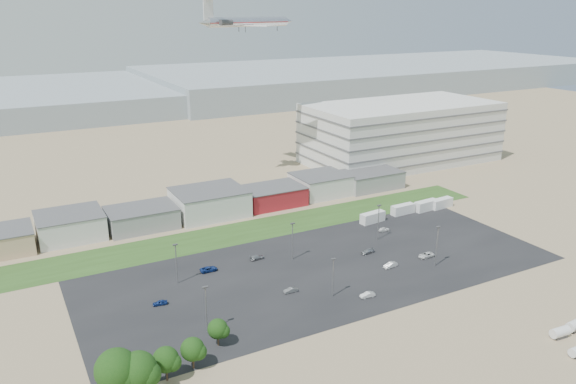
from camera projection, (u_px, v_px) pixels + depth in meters
ground at (350, 309)px, 123.23m from camera, size 700.00×700.00×0.00m
parking_lot at (322, 269)px, 142.23m from camera, size 120.00×50.00×0.01m
grass_strip at (252, 230)px, 166.79m from camera, size 160.00×16.00×0.02m
hills_backdrop at (150, 94)px, 403.66m from camera, size 700.00×200.00×9.00m
building_row at (176, 208)px, 173.84m from camera, size 170.00×20.00×8.00m
parking_garage at (401, 132)px, 239.29m from camera, size 80.00×40.00×25.00m
storage_tank_nw at (560, 332)px, 112.23m from camera, size 4.14×2.31×2.40m
storage_tank_ne at (576, 325)px, 114.68m from camera, size 4.26×2.31×2.49m
box_trailer_a at (373, 217)px, 172.79m from camera, size 8.66×3.61×3.15m
box_trailer_b at (403, 209)px, 179.85m from camera, size 8.26×2.88×3.06m
box_trailer_c at (426, 205)px, 183.08m from camera, size 8.79×3.40×3.22m
box_trailer_d at (441, 203)px, 185.44m from camera, size 8.51×3.36×3.11m
tree_far_left at (117, 374)px, 92.11m from camera, size 7.63×7.63×11.44m
tree_left at (138, 374)px, 92.99m from camera, size 6.88×6.88×10.32m
tree_mid at (166, 362)px, 98.41m from camera, size 5.01×5.01×7.52m
tree_right at (193, 352)px, 101.82m from camera, size 4.72×4.72×7.08m
tree_near at (218, 331)px, 108.93m from camera, size 4.30×4.30×6.45m
lightpole_front_l at (206, 310)px, 112.79m from camera, size 1.22×0.51×10.34m
lightpole_front_m at (333, 278)px, 127.23m from camera, size 1.11×0.46×9.44m
lightpole_front_r at (437, 246)px, 142.18m from camera, size 1.28×0.53×10.85m
lightpole_back_l at (176, 264)px, 133.25m from camera, size 1.19×0.50×10.14m
lightpole_back_m at (293, 241)px, 146.14m from camera, size 1.20×0.50×10.17m
lightpole_back_r at (378, 223)px, 158.58m from camera, size 1.23×0.51×10.45m
airliner at (248, 22)px, 202.29m from camera, size 48.63×38.54×12.70m
parked_car_0 at (426, 255)px, 148.58m from camera, size 4.63×2.25×1.27m
parked_car_1 at (390, 265)px, 142.82m from camera, size 4.08×1.86×1.30m
parked_car_4 at (291, 290)px, 130.26m from camera, size 3.44×1.32×1.12m
parked_car_5 at (160, 303)px, 124.73m from camera, size 3.39×1.74×1.10m
parked_car_6 at (257, 257)px, 147.43m from camera, size 4.11×1.89×1.17m
parked_car_8 at (384, 229)px, 166.10m from camera, size 3.54×1.53×1.19m
parked_car_9 at (209, 269)px, 140.65m from camera, size 4.48×2.13×1.23m
parked_car_12 at (367, 251)px, 151.04m from camera, size 4.14×2.08×1.15m
parked_car_13 at (368, 295)px, 128.07m from camera, size 3.69×1.56×1.18m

